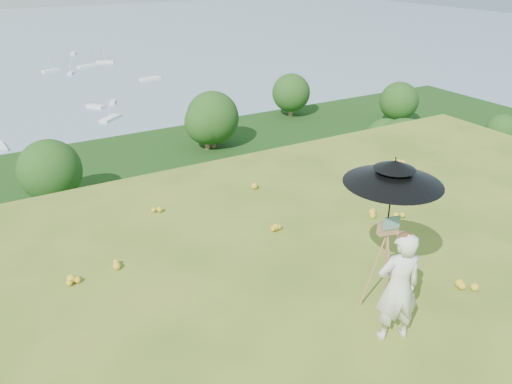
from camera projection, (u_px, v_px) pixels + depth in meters
ground at (490, 322)px, 6.57m from camera, size 14.00×14.00×0.00m
forest_slope at (104, 351)px, 46.50m from camera, size 140.00×56.00×22.00m
shoreline_tier at (47, 230)px, 80.91m from camera, size 170.00×28.00×8.00m
slope_trees at (81, 219)px, 40.49m from camera, size 110.00×50.00×6.00m
harbor_town at (39, 194)px, 78.12m from camera, size 110.00×22.00×5.00m
wildflowers at (475, 308)px, 6.74m from camera, size 10.00×10.50×0.12m
painter at (398, 287)px, 6.00m from camera, size 0.64×0.52×1.51m
field_easel at (384, 262)px, 6.57m from camera, size 0.65×0.65×1.42m
sun_umbrella at (391, 195)px, 6.18m from camera, size 1.54×1.54×1.02m
painter_cap at (406, 236)px, 5.69m from camera, size 0.23×0.26×0.10m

